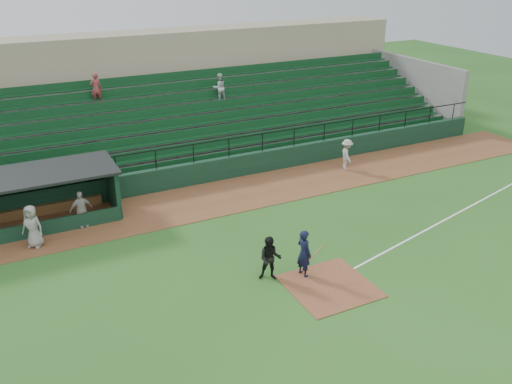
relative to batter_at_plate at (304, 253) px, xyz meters
name	(u,v)px	position (x,y,z in m)	size (l,w,h in m)	color
ground	(315,273)	(0.46, -0.08, -0.95)	(90.00, 90.00, 0.00)	#26591C
warning_track	(229,196)	(0.46, 7.92, -0.94)	(40.00, 4.00, 0.03)	brown
home_plate_dirt	(329,286)	(0.46, -1.08, -0.94)	(3.00, 3.00, 0.03)	brown
foul_line	(448,218)	(8.46, 1.12, -0.95)	(18.00, 0.09, 0.01)	white
stadium_structure	(172,111)	(0.46, 16.37, 1.35)	(38.00, 13.08, 6.40)	black
dugout	(13,196)	(-9.29, 9.47, 0.38)	(8.90, 3.20, 2.42)	black
batter_at_plate	(304,253)	(0.00, 0.00, 0.00)	(1.07, 0.75, 1.90)	black
umpire	(270,259)	(-1.25, 0.34, -0.08)	(0.84, 0.66, 1.74)	black
runner	(347,155)	(7.78, 8.25, -0.05)	(1.13, 0.65, 1.74)	#A8A39D
dugout_player_a	(81,210)	(-6.72, 7.70, -0.07)	(1.00, 0.42, 1.70)	#A9A49E
dugout_player_b	(32,226)	(-8.81, 6.82, 0.00)	(0.90, 0.59, 1.84)	gray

